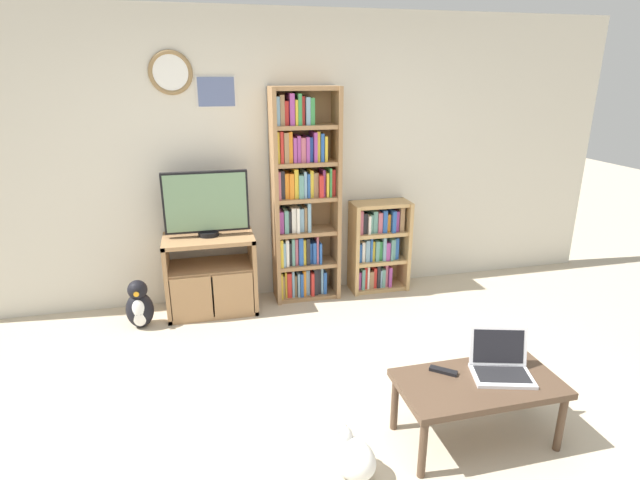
# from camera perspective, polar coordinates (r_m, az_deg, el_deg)

# --- Properties ---
(ground_plane) EXTENTS (18.00, 18.00, 0.00)m
(ground_plane) POSITION_cam_1_polar(r_m,az_deg,el_deg) (3.09, 2.32, -23.33)
(ground_plane) COLOR #BCAD93
(wall_back) EXTENTS (6.77, 0.09, 2.60)m
(wall_back) POSITION_cam_1_polar(r_m,az_deg,el_deg) (4.65, -5.58, 9.09)
(wall_back) COLOR beige
(wall_back) RESTS_ON ground_plane
(tv_stand) EXTENTS (0.78, 0.46, 0.71)m
(tv_stand) POSITION_cam_1_polar(r_m,az_deg,el_deg) (4.57, -12.34, -3.87)
(tv_stand) COLOR #9E754C
(tv_stand) RESTS_ON ground_plane
(television) EXTENTS (0.72, 0.18, 0.57)m
(television) POSITION_cam_1_polar(r_m,az_deg,el_deg) (4.41, -12.88, 4.06)
(television) COLOR black
(television) RESTS_ON tv_stand
(bookshelf_tall) EXTENTS (0.61, 0.30, 1.96)m
(bookshelf_tall) POSITION_cam_1_polar(r_m,az_deg,el_deg) (4.59, -2.06, 4.68)
(bookshelf_tall) COLOR #9E754C
(bookshelf_tall) RESTS_ON ground_plane
(bookshelf_short) EXTENTS (0.57, 0.28, 0.89)m
(bookshelf_short) POSITION_cam_1_polar(r_m,az_deg,el_deg) (4.94, 6.55, -0.66)
(bookshelf_short) COLOR tan
(bookshelf_short) RESTS_ON ground_plane
(coffee_table) EXTENTS (0.93, 0.48, 0.40)m
(coffee_table) POSITION_cam_1_polar(r_m,az_deg,el_deg) (3.11, 17.64, -15.79)
(coffee_table) COLOR #4C3828
(coffee_table) RESTS_ON ground_plane
(laptop) EXTENTS (0.39, 0.35, 0.25)m
(laptop) POSITION_cam_1_polar(r_m,az_deg,el_deg) (3.16, 19.92, -13.10)
(laptop) COLOR silver
(laptop) RESTS_ON coffee_table
(remote_near_laptop) EXTENTS (0.15, 0.14, 0.02)m
(remote_near_laptop) POSITION_cam_1_polar(r_m,az_deg,el_deg) (3.10, 13.91, -14.31)
(remote_near_laptop) COLOR black
(remote_near_laptop) RESTS_ON coffee_table
(cat) EXTENTS (0.44, 0.38, 0.29)m
(cat) POSITION_cam_1_polar(r_m,az_deg,el_deg) (2.90, 3.55, -23.38)
(cat) COLOR white
(cat) RESTS_ON ground_plane
(penguin_figurine) EXTENTS (0.23, 0.20, 0.42)m
(penguin_figurine) POSITION_cam_1_polar(r_m,az_deg,el_deg) (4.51, -19.95, -7.12)
(penguin_figurine) COLOR black
(penguin_figurine) RESTS_ON ground_plane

